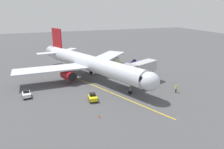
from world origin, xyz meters
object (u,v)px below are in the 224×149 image
at_px(airplane, 89,63).
at_px(ground_crew_marshaller, 176,89).
at_px(tug_rear_apron, 93,98).
at_px(tug_starboard_side, 26,94).
at_px(safety_cone_nose_right, 139,80).
at_px(tug_near_nose, 135,62).
at_px(safety_cone_nose_left, 155,80).
at_px(jet_bridge, 138,69).
at_px(safety_cone_wing_port, 99,116).
at_px(box_truck_portside, 115,61).

height_order(airplane, ground_crew_marshaller, airplane).
bearing_deg(airplane, tug_rear_apron, 78.52).
bearing_deg(tug_starboard_side, tug_rear_apron, 153.17).
distance_m(tug_rear_apron, safety_cone_nose_right, 15.43).
height_order(tug_near_nose, tug_starboard_side, same).
relative_size(safety_cone_nose_left, safety_cone_nose_right, 1.00).
bearing_deg(tug_starboard_side, airplane, -154.60).
relative_size(ground_crew_marshaller, tug_rear_apron, 0.71).
height_order(jet_bridge, safety_cone_nose_left, jet_bridge).
bearing_deg(safety_cone_nose_right, safety_cone_wing_port, 43.86).
bearing_deg(tug_near_nose, tug_rear_apron, 47.60).
height_order(ground_crew_marshaller, safety_cone_nose_right, ground_crew_marshaller).
xyz_separation_m(tug_near_nose, tug_starboard_side, (31.73, 15.39, 0.00)).
relative_size(safety_cone_nose_left, safety_cone_wing_port, 1.00).
height_order(airplane, safety_cone_nose_left, airplane).
bearing_deg(box_truck_portside, safety_cone_wing_port, 64.29).
bearing_deg(safety_cone_wing_port, box_truck_portside, -115.71).
distance_m(jet_bridge, tug_near_nose, 18.46).
xyz_separation_m(jet_bridge, safety_cone_wing_port, (12.79, 11.45, -3.49)).
relative_size(tug_starboard_side, tug_rear_apron, 1.02).
bearing_deg(safety_cone_wing_port, airplane, -99.70).
bearing_deg(safety_cone_nose_left, safety_cone_wing_port, 33.65).
height_order(tug_rear_apron, safety_cone_nose_left, tug_rear_apron).
relative_size(airplane, safety_cone_wing_port, 69.54).
distance_m(airplane, safety_cone_nose_right, 12.98).
bearing_deg(tug_near_nose, safety_cone_nose_left, 81.79).
bearing_deg(safety_cone_nose_left, tug_starboard_side, -1.25).
distance_m(tug_rear_apron, safety_cone_nose_left, 18.18).
distance_m(jet_bridge, tug_rear_apron, 13.42).
bearing_deg(tug_near_nose, tug_starboard_side, 25.87).
relative_size(jet_bridge, ground_crew_marshaller, 6.53).
bearing_deg(ground_crew_marshaller, jet_bridge, -51.94).
relative_size(jet_bridge, safety_cone_nose_right, 20.31).
xyz_separation_m(jet_bridge, safety_cone_nose_left, (-5.22, -0.54, -3.49)).
bearing_deg(tug_starboard_side, ground_crew_marshaller, 164.48).
distance_m(box_truck_portside, safety_cone_wing_port, 31.88).
relative_size(tug_near_nose, safety_cone_nose_right, 4.96).
xyz_separation_m(airplane, safety_cone_nose_right, (-10.95, 5.89, -3.73)).
distance_m(box_truck_portside, tug_starboard_side, 29.92).
relative_size(tug_near_nose, tug_starboard_side, 1.11).
xyz_separation_m(jet_bridge, box_truck_portside, (-1.03, -17.25, -2.38)).
height_order(tug_near_nose, safety_cone_wing_port, tug_near_nose).
bearing_deg(jet_bridge, ground_crew_marshaller, 128.06).
bearing_deg(jet_bridge, safety_cone_nose_right, -123.47).
bearing_deg(tug_rear_apron, safety_cone_nose_right, -152.03).
bearing_deg(ground_crew_marshaller, safety_cone_wing_port, 13.43).
bearing_deg(box_truck_portside, safety_cone_nose_right, 91.86).
bearing_deg(ground_crew_marshaller, airplane, -45.55).
bearing_deg(airplane, tug_starboard_side, 25.40).
distance_m(tug_near_nose, box_truck_portside, 6.58).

